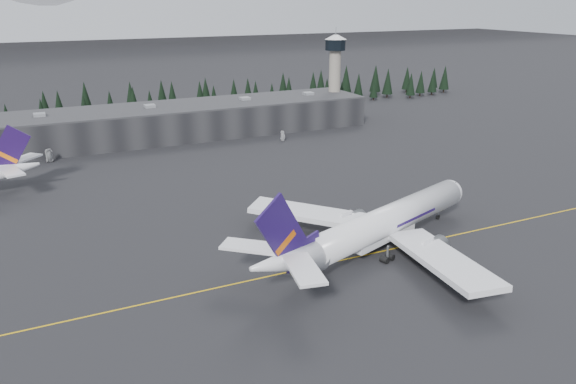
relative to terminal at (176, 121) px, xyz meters
name	(u,v)px	position (x,y,z in m)	size (l,w,h in m)	color
ground	(328,259)	(0.00, -125.00, -6.30)	(1400.00, 1400.00, 0.00)	black
taxiline	(332,262)	(0.00, -127.00, -6.29)	(400.00, 0.40, 0.02)	gold
terminal	(176,121)	(0.00, 0.00, 0.00)	(160.00, 30.00, 12.60)	black
control_tower	(335,67)	(75.00, 3.00, 17.11)	(10.00, 10.00, 37.70)	gray
treeline	(155,103)	(0.00, 37.00, 1.20)	(360.00, 20.00, 15.00)	black
mountain_ridge	(45,29)	(0.00, 875.00, -6.30)	(4400.00, 900.00, 420.00)	white
jet_main	(374,227)	(10.62, -126.37, -0.37)	(69.37, 62.27, 21.03)	white
gse_vehicle_a	(50,160)	(-49.35, -18.63, -5.63)	(2.23, 4.84, 1.35)	#BDBDBF
gse_vehicle_b	(283,139)	(35.71, -25.62, -5.60)	(1.65, 4.09, 1.39)	silver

